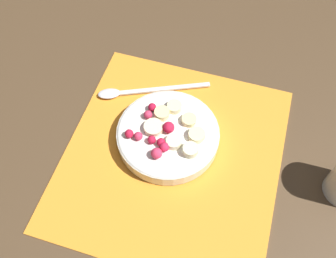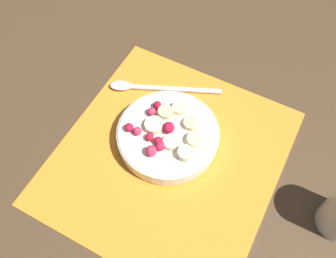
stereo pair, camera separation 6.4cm
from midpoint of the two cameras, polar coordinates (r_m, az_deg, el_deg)
ground_plane at (r=0.66m, az=2.90°, el=-4.51°), size 3.00×3.00×0.00m
placemat at (r=0.66m, az=2.91°, el=-4.39°), size 0.40×0.37×0.01m
fruit_bowl at (r=0.66m, az=2.79°, el=-1.03°), size 0.18×0.18×0.05m
spoon at (r=0.73m, az=-1.07°, el=6.23°), size 0.10×0.21×0.01m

